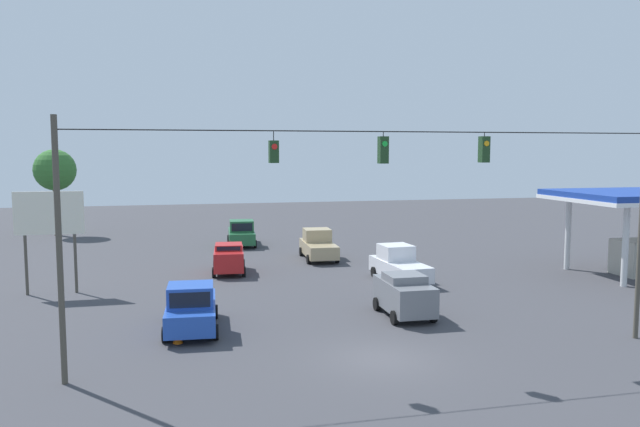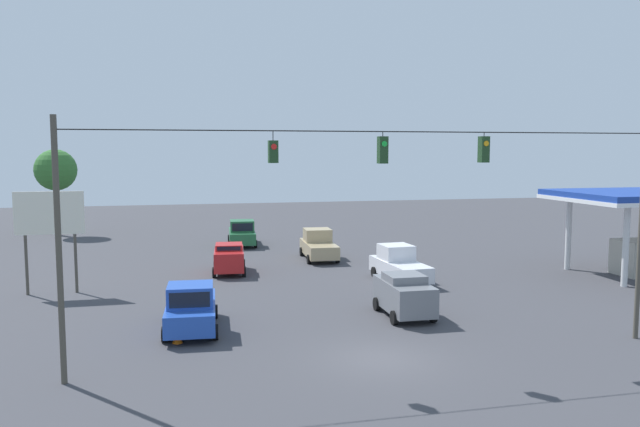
% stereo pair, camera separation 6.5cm
% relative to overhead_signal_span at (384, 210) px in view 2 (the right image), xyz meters
% --- Properties ---
extents(ground_plane, '(140.00, 140.00, 0.00)m').
position_rel_overhead_signal_span_xyz_m(ground_plane, '(0.09, 0.06, -5.57)').
color(ground_plane, '#3D3D42').
extents(overhead_signal_span, '(22.39, 0.38, 8.90)m').
position_rel_overhead_signal_span_xyz_m(overhead_signal_span, '(0.00, 0.00, 0.00)').
color(overhead_signal_span, '#4C473D').
rests_on(overhead_signal_span, ground_plane).
extents(pickup_truck_tan_oncoming_deep, '(2.42, 5.19, 2.12)m').
position_rel_overhead_signal_span_xyz_m(pickup_truck_tan_oncoming_deep, '(-2.48, -21.43, -4.59)').
color(pickup_truck_tan_oncoming_deep, tan).
rests_on(pickup_truck_tan_oncoming_deep, ground_plane).
extents(sedan_red_withflow_far, '(2.31, 4.09, 1.88)m').
position_rel_overhead_signal_span_xyz_m(sedan_red_withflow_far, '(4.20, -17.70, -4.59)').
color(sedan_red_withflow_far, red).
rests_on(sedan_red_withflow_far, ground_plane).
extents(pickup_truck_green_withflow_deep, '(2.55, 5.39, 2.12)m').
position_rel_overhead_signal_span_xyz_m(pickup_truck_green_withflow_deep, '(2.18, -29.10, -4.59)').
color(pickup_truck_green_withflow_deep, '#236038').
rests_on(pickup_truck_green_withflow_deep, ground_plane).
extents(sedan_grey_crossing_near, '(2.09, 3.95, 2.01)m').
position_rel_overhead_signal_span_xyz_m(sedan_grey_crossing_near, '(-2.89, -5.43, -4.52)').
color(sedan_grey_crossing_near, slate).
rests_on(sedan_grey_crossing_near, ground_plane).
extents(pickup_truck_blue_parked_shoulder, '(2.50, 5.18, 2.12)m').
position_rel_overhead_signal_span_xyz_m(pickup_truck_blue_parked_shoulder, '(6.88, -5.32, -4.59)').
color(pickup_truck_blue_parked_shoulder, '#234CB2').
rests_on(pickup_truck_blue_parked_shoulder, ground_plane).
extents(pickup_truck_white_oncoming_far, '(2.40, 5.28, 2.12)m').
position_rel_overhead_signal_span_xyz_m(pickup_truck_white_oncoming_far, '(-5.42, -12.91, -4.59)').
color(pickup_truck_white_oncoming_far, silver).
rests_on(pickup_truck_white_oncoming_far, ground_plane).
extents(traffic_cone_nearest, '(0.40, 0.40, 0.56)m').
position_rel_overhead_signal_span_xyz_m(traffic_cone_nearest, '(7.48, -3.64, -5.29)').
color(traffic_cone_nearest, orange).
rests_on(traffic_cone_nearest, ground_plane).
extents(traffic_cone_second, '(0.40, 0.40, 0.56)m').
position_rel_overhead_signal_span_xyz_m(traffic_cone_second, '(7.51, -6.49, -5.29)').
color(traffic_cone_second, orange).
rests_on(traffic_cone_second, ground_plane).
extents(traffic_cone_third, '(0.40, 0.40, 0.56)m').
position_rel_overhead_signal_span_xyz_m(traffic_cone_third, '(7.34, -9.17, -5.29)').
color(traffic_cone_third, orange).
rests_on(traffic_cone_third, ground_plane).
extents(roadside_billboard, '(3.56, 0.16, 5.57)m').
position_rel_overhead_signal_span_xyz_m(roadside_billboard, '(14.04, -14.12, -1.56)').
color(roadside_billboard, '#4C473D').
rests_on(roadside_billboard, ground_plane).
extents(tree_horizon_left, '(3.74, 3.74, 7.86)m').
position_rel_overhead_signal_span_xyz_m(tree_horizon_left, '(17.94, -38.98, 0.33)').
color(tree_horizon_left, brown).
rests_on(tree_horizon_left, ground_plane).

